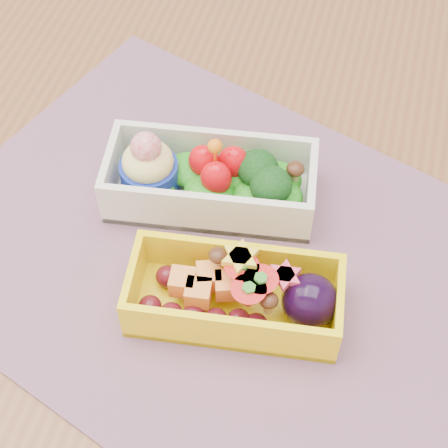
% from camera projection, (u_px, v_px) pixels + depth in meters
% --- Properties ---
extents(table, '(1.20, 0.80, 0.75)m').
position_uv_depth(table, '(242.00, 287.00, 0.73)').
color(table, brown).
rests_on(table, ground).
extents(placemat, '(0.59, 0.52, 0.00)m').
position_uv_depth(placemat, '(214.00, 253.00, 0.63)').
color(placemat, slate).
rests_on(placemat, table).
extents(bento_white, '(0.20, 0.11, 0.08)m').
position_uv_depth(bento_white, '(209.00, 180.00, 0.65)').
color(bento_white, silver).
rests_on(bento_white, placemat).
extents(bento_yellow, '(0.18, 0.10, 0.06)m').
position_uv_depth(bento_yellow, '(239.00, 295.00, 0.58)').
color(bento_yellow, yellow).
rests_on(bento_yellow, placemat).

